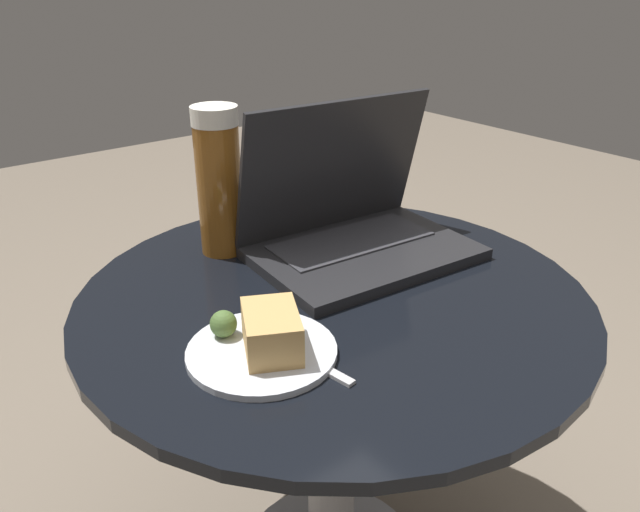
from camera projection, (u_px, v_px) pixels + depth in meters
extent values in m
cylinder|color=#9E9EA3|center=(332.00, 441.00, 1.05)|extent=(0.08, 0.08, 0.54)
cylinder|color=black|center=(333.00, 297.00, 0.93)|extent=(0.75, 0.75, 0.02)
cube|color=#232326|center=(364.00, 253.00, 1.02)|extent=(0.37, 0.27, 0.02)
cube|color=#333338|center=(351.00, 240.00, 1.05)|extent=(0.28, 0.14, 0.00)
cube|color=#232326|center=(334.00, 167.00, 1.04)|extent=(0.35, 0.09, 0.23)
cube|color=silver|center=(335.00, 168.00, 1.04)|extent=(0.32, 0.08, 0.21)
cylinder|color=brown|center=(220.00, 190.00, 1.01)|extent=(0.07, 0.07, 0.21)
cylinder|color=white|center=(214.00, 115.00, 0.96)|extent=(0.07, 0.07, 0.03)
cylinder|color=silver|center=(262.00, 352.00, 0.77)|extent=(0.19, 0.19, 0.01)
cube|color=tan|center=(272.00, 331.00, 0.76)|extent=(0.10, 0.11, 0.05)
sphere|color=#4C6B33|center=(223.00, 324.00, 0.79)|extent=(0.03, 0.03, 0.03)
cube|color=silver|center=(315.00, 364.00, 0.75)|extent=(0.03, 0.12, 0.00)
cube|color=silver|center=(267.00, 338.00, 0.80)|extent=(0.03, 0.05, 0.00)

